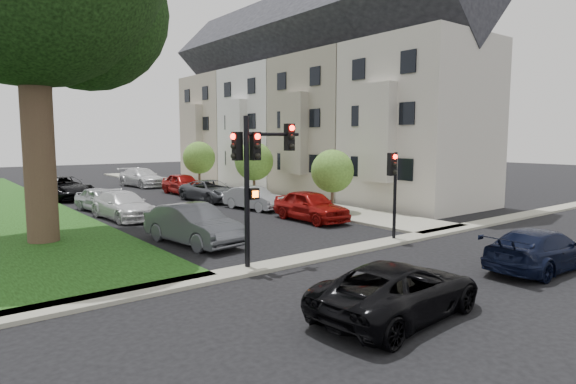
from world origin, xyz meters
TOP-DOWN VIEW (x-y plane):
  - ground at (0.00, 0.00)m, footprint 140.00×140.00m
  - sidewalk_right at (6.75, 24.00)m, footprint 3.50×44.00m
  - sidewalk_cross at (0.00, 2.00)m, footprint 60.00×1.00m
  - house_a at (12.45, 8.00)m, footprint 7.70×7.55m
  - house_b at (12.45, 15.50)m, footprint 7.70×7.55m
  - house_c at (12.45, 23.00)m, footprint 7.70×7.55m
  - house_d at (12.45, 30.50)m, footprint 7.70×7.55m
  - small_tree_a at (6.20, 9.00)m, footprint 2.38×2.38m
  - small_tree_b at (6.20, 16.79)m, footprint 2.63×2.63m
  - small_tree_c at (6.20, 24.78)m, footprint 2.61×2.61m
  - traffic_signal_main at (-3.42, 2.23)m, footprint 2.38×0.61m
  - traffic_signal_secondary at (3.18, 2.19)m, footprint 0.48×0.39m
  - car_cross_near at (-3.20, -3.36)m, footprint 4.92×2.62m
  - car_cross_far at (3.58, -3.51)m, footprint 4.65×2.00m
  - car_parked_0 at (3.73, 7.94)m, footprint 1.95×4.63m
  - car_parked_1 at (3.65, 13.04)m, footprint 2.03×4.23m
  - car_parked_2 at (3.46, 17.83)m, footprint 2.73×5.23m
  - car_parked_3 at (3.76, 22.67)m, footprint 1.90×4.65m
  - car_parked_4 at (3.46, 30.12)m, footprint 2.94×5.74m
  - car_parked_5 at (-3.43, 6.69)m, footprint 2.33×5.01m
  - car_parked_6 at (-3.57, 14.38)m, footprint 2.37×5.03m
  - car_parked_7 at (-3.69, 17.78)m, footprint 2.29×4.29m
  - car_parked_8 at (-3.99, 25.02)m, footprint 3.26×5.93m
  - car_parked_9 at (-3.84, 32.46)m, footprint 1.66×4.27m

SIDE VIEW (x-z plane):
  - ground at x=0.00m, z-range 0.00..0.00m
  - sidewalk_right at x=6.75m, z-range 0.00..0.12m
  - sidewalk_cross at x=0.00m, z-range 0.00..0.12m
  - car_cross_near at x=-3.20m, z-range 0.00..1.31m
  - car_cross_far at x=3.58m, z-range 0.00..1.34m
  - car_parked_1 at x=3.65m, z-range 0.00..1.34m
  - car_parked_9 at x=-3.84m, z-range 0.00..1.38m
  - car_parked_7 at x=-3.69m, z-range 0.00..1.39m
  - car_parked_2 at x=3.46m, z-range 0.00..1.41m
  - car_parked_6 at x=-3.57m, z-range 0.00..1.42m
  - car_parked_0 at x=3.73m, z-range 0.00..1.56m
  - car_parked_8 at x=-3.99m, z-range 0.00..1.57m
  - car_parked_3 at x=3.76m, z-range 0.00..1.58m
  - car_parked_5 at x=-3.43m, z-range 0.00..1.59m
  - car_parked_4 at x=3.46m, z-range 0.00..1.59m
  - small_tree_a at x=6.20m, z-range 0.59..4.16m
  - traffic_signal_secondary at x=3.18m, z-range 0.72..4.34m
  - small_tree_c at x=6.20m, z-range 0.65..4.57m
  - small_tree_b at x=6.20m, z-range 0.65..4.59m
  - traffic_signal_main at x=-3.42m, z-range 0.93..5.80m
  - house_a at x=12.45m, z-range -1.05..14.92m
  - house_b at x=12.45m, z-range -1.05..14.92m
  - house_c at x=12.45m, z-range -1.05..14.92m
  - house_d at x=12.45m, z-range -1.05..14.92m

